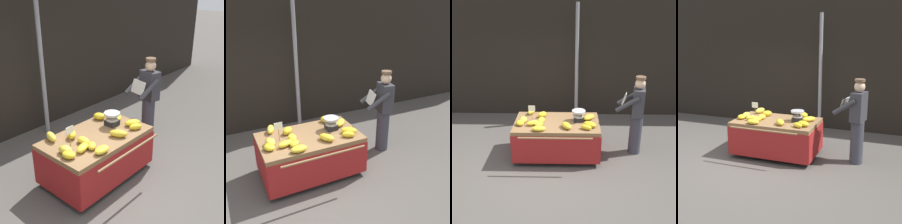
% 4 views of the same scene
% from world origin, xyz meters
% --- Properties ---
extents(ground_plane, '(60.00, 60.00, 0.00)m').
position_xyz_m(ground_plane, '(0.00, 0.00, 0.00)').
color(ground_plane, '#514C47').
extents(back_wall, '(16.00, 0.24, 3.93)m').
position_xyz_m(back_wall, '(0.00, 2.88, 1.97)').
color(back_wall, black).
rests_on(back_wall, ground).
extents(street_pole, '(0.09, 0.09, 3.05)m').
position_xyz_m(street_pole, '(0.71, 2.40, 1.52)').
color(street_pole, gray).
rests_on(street_pole, ground).
extents(banana_cart, '(1.77, 1.26, 0.77)m').
position_xyz_m(banana_cart, '(0.28, 0.49, 0.57)').
color(banana_cart, olive).
rests_on(banana_cart, ground).
extents(weighing_scale, '(0.28, 0.28, 0.23)m').
position_xyz_m(weighing_scale, '(0.73, 0.55, 0.89)').
color(weighing_scale, black).
rests_on(weighing_scale, banana_cart).
extents(price_sign, '(0.14, 0.01, 0.34)m').
position_xyz_m(price_sign, '(-0.24, 0.53, 1.02)').
color(price_sign, '#997A51').
rests_on(price_sign, banana_cart).
extents(banana_bunch_0, '(0.23, 0.26, 0.12)m').
position_xyz_m(banana_bunch_0, '(0.76, 0.88, 0.83)').
color(banana_bunch_0, gold).
rests_on(banana_bunch_0, banana_cart).
extents(banana_bunch_1, '(0.27, 0.17, 0.10)m').
position_xyz_m(banana_bunch_1, '(-0.05, 0.06, 0.82)').
color(banana_bunch_1, yellow).
rests_on(banana_bunch_1, banana_cart).
extents(banana_bunch_2, '(0.29, 0.22, 0.10)m').
position_xyz_m(banana_bunch_2, '(-0.19, 0.31, 0.82)').
color(banana_bunch_2, yellow).
rests_on(banana_bunch_2, banana_cart).
extents(banana_bunch_3, '(0.15, 0.23, 0.10)m').
position_xyz_m(banana_bunch_3, '(-0.04, 0.45, 0.83)').
color(banana_bunch_3, yellow).
rests_on(banana_bunch_3, banana_cart).
extents(banana_bunch_4, '(0.17, 0.23, 0.12)m').
position_xyz_m(banana_bunch_4, '(-0.41, 0.45, 0.84)').
color(banana_bunch_4, yellow).
rests_on(banana_bunch_4, banana_cart).
extents(banana_bunch_5, '(0.20, 0.30, 0.12)m').
position_xyz_m(banana_bunch_5, '(-0.30, 0.91, 0.84)').
color(banana_bunch_5, yellow).
rests_on(banana_bunch_5, banana_cart).
extents(banana_bunch_6, '(0.25, 0.25, 0.12)m').
position_xyz_m(banana_bunch_6, '(-0.04, 0.72, 0.84)').
color(banana_bunch_6, gold).
rests_on(banana_bunch_6, banana_cart).
extents(banana_bunch_7, '(0.32, 0.28, 0.11)m').
position_xyz_m(banana_bunch_7, '(0.95, 0.27, 0.83)').
color(banana_bunch_7, gold).
rests_on(banana_bunch_7, banana_cart).
extents(banana_bunch_8, '(0.22, 0.25, 0.10)m').
position_xyz_m(banana_bunch_8, '(-0.46, 0.32, 0.82)').
color(banana_bunch_8, gold).
rests_on(banana_bunch_8, banana_cart).
extents(banana_bunch_9, '(0.26, 0.21, 0.10)m').
position_xyz_m(banana_bunch_9, '(0.87, 0.14, 0.82)').
color(banana_bunch_9, gold).
rests_on(banana_bunch_9, banana_cart).
extents(banana_bunch_10, '(0.28, 0.33, 0.11)m').
position_xyz_m(banana_bunch_10, '(0.48, 0.20, 0.83)').
color(banana_bunch_10, gold).
rests_on(banana_bunch_10, banana_cart).
extents(banana_bunch_11, '(0.23, 0.23, 0.09)m').
position_xyz_m(banana_bunch_11, '(-0.06, 0.25, 0.82)').
color(banana_bunch_11, gold).
rests_on(banana_bunch_11, banana_cart).
extents(banana_bunch_12, '(0.33, 0.32, 0.11)m').
position_xyz_m(banana_bunch_12, '(0.95, 0.62, 0.83)').
color(banana_bunch_12, yellow).
rests_on(banana_bunch_12, banana_cart).
extents(vendor_person, '(0.65, 0.60, 1.71)m').
position_xyz_m(vendor_person, '(1.94, 0.64, 0.87)').
color(vendor_person, '#383842').
rests_on(vendor_person, ground).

